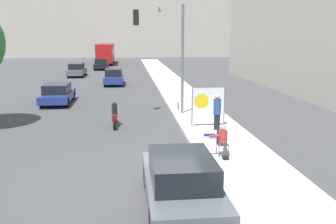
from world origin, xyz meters
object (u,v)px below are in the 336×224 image
(traffic_light_pole, at_px, (166,42))
(car_on_road_nearest, at_px, (58,93))
(car_on_road_midblock, at_px, (114,77))
(parked_car_curbside, at_px, (181,181))
(jogger_on_sidewalk, at_px, (217,113))
(protest_banner, at_px, (208,106))
(motorcycle_on_road, at_px, (115,116))
(car_on_road_far_lane, at_px, (101,64))
(seated_protester, at_px, (223,140))
(city_bus_on_road, at_px, (105,52))
(car_on_road_distant, at_px, (77,70))

(traffic_light_pole, relative_size, car_on_road_nearest, 1.35)
(car_on_road_midblock, bearing_deg, parked_car_curbside, -84.18)
(jogger_on_sidewalk, relative_size, traffic_light_pole, 0.30)
(jogger_on_sidewalk, height_order, protest_banner, protest_banner)
(jogger_on_sidewalk, bearing_deg, car_on_road_nearest, -60.24)
(traffic_light_pole, distance_m, car_on_road_nearest, 9.16)
(traffic_light_pole, height_order, motorcycle_on_road, traffic_light_pole)
(jogger_on_sidewalk, distance_m, car_on_road_far_lane, 36.53)
(jogger_on_sidewalk, bearing_deg, car_on_road_far_lane, -91.02)
(seated_protester, xyz_separation_m, motorcycle_on_road, (-4.18, 5.89, -0.25))
(parked_car_curbside, height_order, city_bus_on_road, city_bus_on_road)
(seated_protester, bearing_deg, car_on_road_nearest, 118.64)
(car_on_road_nearest, distance_m, city_bus_on_road, 36.57)
(traffic_light_pole, xyz_separation_m, city_bus_on_road, (-5.71, 41.25, -2.38))
(traffic_light_pole, relative_size, car_on_road_far_lane, 1.47)
(protest_banner, distance_m, traffic_light_pole, 4.88)
(seated_protester, xyz_separation_m, traffic_light_pole, (-1.28, 8.15, 3.47))
(car_on_road_midblock, bearing_deg, jogger_on_sidewalk, -74.44)
(seated_protester, bearing_deg, traffic_light_pole, 94.84)
(seated_protester, distance_m, protest_banner, 4.86)
(car_on_road_midblock, bearing_deg, car_on_road_far_lane, 97.73)
(traffic_light_pole, distance_m, car_on_road_midblock, 15.19)
(protest_banner, relative_size, parked_car_curbside, 0.41)
(car_on_road_distant, relative_size, motorcycle_on_road, 2.11)
(jogger_on_sidewalk, xyz_separation_m, car_on_road_distant, (-9.81, 27.17, -0.36))
(traffic_light_pole, xyz_separation_m, parked_car_curbside, (-0.82, -11.89, -3.52))
(car_on_road_distant, distance_m, city_bus_on_road, 19.09)
(seated_protester, distance_m, jogger_on_sidewalk, 3.37)
(jogger_on_sidewalk, relative_size, car_on_road_far_lane, 0.44)
(car_on_road_midblock, height_order, city_bus_on_road, city_bus_on_road)
(jogger_on_sidewalk, xyz_separation_m, traffic_light_pole, (-1.86, 4.85, 3.16))
(jogger_on_sidewalk, distance_m, car_on_road_midblock, 19.94)
(car_on_road_distant, xyz_separation_m, city_bus_on_road, (2.24, 18.93, 1.13))
(seated_protester, bearing_deg, protest_banner, 80.32)
(jogger_on_sidewalk, xyz_separation_m, car_on_road_midblock, (-5.35, 19.20, -0.35))
(parked_car_curbside, relative_size, motorcycle_on_road, 2.13)
(seated_protester, relative_size, city_bus_on_road, 0.11)
(car_on_road_midblock, distance_m, city_bus_on_road, 27.01)
(parked_car_curbside, height_order, car_on_road_far_lane, car_on_road_far_lane)
(car_on_road_midblock, bearing_deg, car_on_road_nearest, -109.97)
(parked_car_curbside, bearing_deg, protest_banner, 73.29)
(seated_protester, xyz_separation_m, car_on_road_midblock, (-4.77, 22.51, -0.03))
(seated_protester, bearing_deg, jogger_on_sidewalk, 76.02)
(parked_car_curbside, distance_m, car_on_road_distant, 34.95)
(city_bus_on_road, bearing_deg, car_on_road_distant, -96.76)
(parked_car_curbside, height_order, car_on_road_distant, car_on_road_distant)
(seated_protester, xyz_separation_m, car_on_road_distant, (-9.24, 30.48, -0.04))
(car_on_road_distant, bearing_deg, motorcycle_on_road, -78.38)
(jogger_on_sidewalk, height_order, car_on_road_far_lane, jogger_on_sidewalk)
(seated_protester, distance_m, car_on_road_midblock, 23.01)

